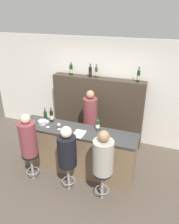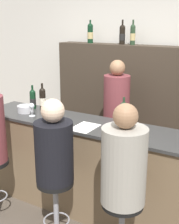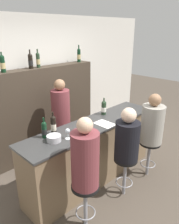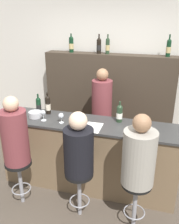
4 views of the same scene
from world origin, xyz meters
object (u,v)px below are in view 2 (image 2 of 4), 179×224
at_px(wine_bottle_counter_0, 33,99).
at_px(wine_bottle_backbar_1, 122,34).
at_px(wine_bottle_backbar_2, 133,34).
at_px(wine_glass_1, 50,111).
at_px(wine_bottle_backbar_0, 90,33).
at_px(guest_seated_right, 124,162).
at_px(bar_stool_middle, 56,194).
at_px(bar_stool_right, 122,217).
at_px(bartender, 116,126).
at_px(wine_bottle_counter_1, 43,99).
at_px(wine_bottle_counter_2, 124,113).
at_px(metal_bowl, 26,109).
at_px(guest_seated_middle, 54,147).
at_px(wine_glass_0, 32,107).

height_order(wine_bottle_counter_0, wine_bottle_backbar_1, wine_bottle_backbar_1).
relative_size(wine_bottle_backbar_2, wine_glass_1, 2.37).
height_order(wine_bottle_backbar_0, guest_seated_right, wine_bottle_backbar_0).
distance_m(wine_bottle_counter_0, wine_bottle_backbar_0, 1.39).
relative_size(wine_bottle_counter_0, bar_stool_middle, 0.45).
distance_m(bar_stool_right, bartender, 1.57).
bearing_deg(bartender, wine_bottle_counter_1, -134.21).
xyz_separation_m(wine_bottle_counter_1, wine_bottle_backbar_0, (-0.06, 1.19, 0.70)).
height_order(wine_bottle_counter_2, wine_bottle_backbar_1, wine_bottle_backbar_1).
bearing_deg(bartender, wine_bottle_backbar_2, 94.88).
relative_size(bar_stool_middle, guest_seated_right, 0.77).
relative_size(wine_bottle_backbar_1, wine_glass_1, 2.37).
relative_size(wine_bottle_counter_0, wine_bottle_backbar_2, 0.88).
distance_m(wine_bottle_counter_1, wine_glass_1, 0.39).
height_order(guest_seated_right, bartender, bartender).
distance_m(wine_bottle_counter_2, bartender, 0.86).
distance_m(bar_stool_middle, guest_seated_right, 0.83).
bearing_deg(metal_bowl, bartender, 47.23).
bearing_deg(wine_bottle_counter_1, wine_bottle_counter_0, 180.00).
height_order(wine_bottle_backbar_1, bartender, wine_bottle_backbar_1).
bearing_deg(bar_stool_middle, wine_bottle_counter_0, 139.43).
bearing_deg(wine_bottle_counter_2, bar_stool_middle, -114.60).
height_order(wine_bottle_counter_1, bartender, bartender).
distance_m(metal_bowl, guest_seated_right, 1.59).
bearing_deg(wine_bottle_backbar_1, wine_bottle_backbar_0, -180.00).
height_order(wine_bottle_counter_0, guest_seated_middle, guest_seated_middle).
bearing_deg(wine_glass_0, guest_seated_right, -19.89).
relative_size(wine_bottle_counter_1, wine_bottle_counter_2, 1.12).
xyz_separation_m(wine_glass_1, guest_seated_middle, (0.40, -0.48, -0.15)).
bearing_deg(wine_glass_1, wine_glass_0, -180.00).
xyz_separation_m(wine_bottle_counter_1, wine_bottle_counter_2, (1.03, 0.00, -0.02)).
bearing_deg(wine_glass_1, bar_stool_right, -24.15).
bearing_deg(bar_stool_right, bar_stool_middle, 180.00).
bearing_deg(guest_seated_middle, wine_glass_0, 143.79).
bearing_deg(wine_glass_0, wine_bottle_counter_2, 13.92).
bearing_deg(wine_bottle_backbar_1, metal_bowl, -112.56).
bearing_deg(wine_bottle_backbar_2, wine_bottle_backbar_0, -180.00).
height_order(wine_bottle_counter_2, bar_stool_middle, wine_bottle_counter_2).
distance_m(wine_bottle_counter_2, wine_glass_0, 1.01).
bearing_deg(wine_bottle_backbar_1, bar_stool_right, -64.20).
xyz_separation_m(wine_bottle_counter_0, guest_seated_right, (1.51, -0.72, -0.15)).
xyz_separation_m(metal_bowl, bar_stool_middle, (0.82, -0.56, -0.56)).
relative_size(wine_bottle_backbar_2, guest_seated_middle, 0.42).
bearing_deg(wine_bottle_backbar_0, bar_stool_right, -53.35).
height_order(wine_bottle_backbar_0, wine_bottle_backbar_1, wine_bottle_backbar_1).
height_order(wine_bottle_backbar_1, wine_glass_1, wine_bottle_backbar_1).
xyz_separation_m(wine_bottle_counter_2, metal_bowl, (-1.15, -0.16, -0.08)).
relative_size(wine_glass_1, bar_stool_middle, 0.22).
relative_size(wine_glass_1, metal_bowl, 0.73).
relative_size(wine_bottle_counter_0, guest_seated_right, 0.35).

